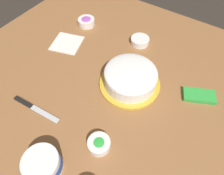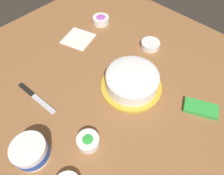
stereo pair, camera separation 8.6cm
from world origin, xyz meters
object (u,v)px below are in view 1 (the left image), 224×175
at_px(spreading_knife, 32,107).
at_px(sprinkle_bowl_orange, 140,41).
at_px(frosting_tub, 43,164).
at_px(candy_box_lower, 199,96).
at_px(frosted_cake, 130,78).
at_px(paper_napkin, 67,43).
at_px(sprinkle_bowl_rainbow, 86,21).
at_px(sprinkle_bowl_green, 99,144).

distance_m(spreading_knife, sprinkle_bowl_orange, 0.64).
bearing_deg(frosting_tub, sprinkle_bowl_orange, 92.87).
distance_m(frosting_tub, sprinkle_bowl_orange, 0.76).
height_order(spreading_knife, candy_box_lower, candy_box_lower).
height_order(frosted_cake, frosting_tub, frosted_cake).
relative_size(frosted_cake, paper_napkin, 1.84).
height_order(frosting_tub, sprinkle_bowl_orange, frosting_tub).
distance_m(frosted_cake, paper_napkin, 0.43).
height_order(sprinkle_bowl_rainbow, candy_box_lower, sprinkle_bowl_rainbow).
xyz_separation_m(sprinkle_bowl_rainbow, candy_box_lower, (0.73, -0.14, -0.01)).
distance_m(frosting_tub, candy_box_lower, 0.68).
height_order(sprinkle_bowl_green, sprinkle_bowl_orange, sprinkle_bowl_green).
bearing_deg(frosting_tub, candy_box_lower, 59.36).
height_order(sprinkle_bowl_orange, paper_napkin, sprinkle_bowl_orange).
relative_size(spreading_knife, sprinkle_bowl_rainbow, 2.45).
relative_size(frosting_tub, spreading_knife, 0.53).
distance_m(frosting_tub, paper_napkin, 0.65).
bearing_deg(frosted_cake, paper_napkin, 172.94).
bearing_deg(candy_box_lower, frosted_cake, 175.38).
bearing_deg(paper_napkin, frosted_cake, -7.06).
bearing_deg(candy_box_lower, paper_napkin, 159.27).
height_order(frosted_cake, candy_box_lower, frosted_cake).
xyz_separation_m(frosted_cake, sprinkle_bowl_orange, (-0.10, 0.27, -0.03)).
distance_m(sprinkle_bowl_green, sprinkle_bowl_orange, 0.61).
distance_m(sprinkle_bowl_orange, paper_napkin, 0.40).
distance_m(spreading_knife, sprinkle_bowl_rainbow, 0.60).
relative_size(sprinkle_bowl_green, candy_box_lower, 0.62).
distance_m(spreading_knife, paper_napkin, 0.41).
bearing_deg(sprinkle_bowl_orange, sprinkle_bowl_rainbow, -174.87).
xyz_separation_m(frosting_tub, spreading_knife, (-0.22, 0.15, -0.03)).
bearing_deg(paper_napkin, candy_box_lower, 4.42).
distance_m(sprinkle_bowl_rainbow, paper_napkin, 0.19).
bearing_deg(sprinkle_bowl_green, paper_napkin, 142.65).
bearing_deg(spreading_knife, candy_box_lower, 37.80).
bearing_deg(sprinkle_bowl_rainbow, spreading_knife, -74.91).
xyz_separation_m(spreading_knife, sprinkle_bowl_rainbow, (-0.16, 0.58, 0.02)).
height_order(sprinkle_bowl_rainbow, sprinkle_bowl_orange, sprinkle_bowl_rainbow).
bearing_deg(sprinkle_bowl_rainbow, frosting_tub, -62.42).
xyz_separation_m(sprinkle_bowl_green, sprinkle_bowl_orange, (-0.15, 0.59, -0.01)).
bearing_deg(candy_box_lower, spreading_knife, -167.35).
relative_size(frosted_cake, sprinkle_bowl_green, 3.25).
xyz_separation_m(frosting_tub, sprinkle_bowl_orange, (-0.04, 0.75, -0.02)).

